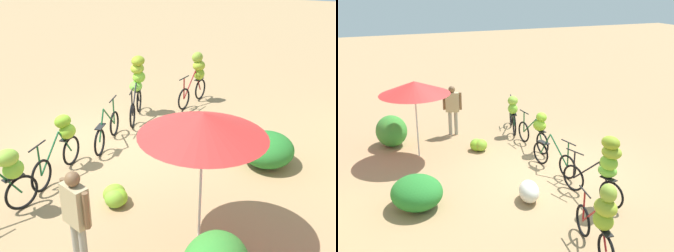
% 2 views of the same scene
% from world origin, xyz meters
% --- Properties ---
extents(ground_plane, '(60.00, 60.00, 0.00)m').
position_xyz_m(ground_plane, '(0.00, 0.00, 0.00)').
color(ground_plane, tan).
extents(hedge_bush_front_left, '(1.21, 1.09, 0.67)m').
position_xyz_m(hedge_bush_front_left, '(-0.47, 3.44, 0.34)').
color(hedge_bush_front_left, '#277A2C').
rests_on(hedge_bush_front_left, ground).
extents(hedge_bush_front_right, '(1.10, 0.88, 0.89)m').
position_xyz_m(hedge_bush_front_right, '(3.33, 3.41, 0.44)').
color(hedge_bush_front_right, '#378E32').
rests_on(hedge_bush_front_right, ground).
extents(market_umbrella, '(1.87, 1.87, 2.09)m').
position_xyz_m(market_umbrella, '(2.26, 2.85, 1.91)').
color(market_umbrella, beige).
rests_on(market_umbrella, ground).
extents(bicycle_leftmost, '(1.58, 0.44, 1.45)m').
position_xyz_m(bicycle_leftmost, '(-3.44, 0.90, 0.85)').
color(bicycle_leftmost, black).
rests_on(bicycle_leftmost, ground).
extents(bicycle_near_pile, '(1.62, 0.64, 1.59)m').
position_xyz_m(bicycle_near_pile, '(-1.91, -0.24, 0.96)').
color(bicycle_near_pile, black).
rests_on(bicycle_near_pile, ground).
extents(bicycle_center_loaded, '(1.62, 0.37, 0.95)m').
position_xyz_m(bicycle_center_loaded, '(-0.00, -0.09, 0.34)').
color(bicycle_center_loaded, black).
rests_on(bicycle_center_loaded, ground).
extents(bicycle_by_shop, '(1.68, 0.44, 1.16)m').
position_xyz_m(bicycle_by_shop, '(1.36, -0.30, 0.68)').
color(bicycle_by_shop, black).
rests_on(bicycle_by_shop, ground).
extents(bicycle_rightmost, '(1.59, 0.64, 1.22)m').
position_xyz_m(bicycle_rightmost, '(2.99, -0.27, 0.72)').
color(bicycle_rightmost, black).
rests_on(bicycle_rightmost, ground).
extents(banana_pile_on_ground, '(0.59, 0.62, 0.33)m').
position_xyz_m(banana_pile_on_ground, '(2.00, 1.22, 0.16)').
color(banana_pile_on_ground, '#7AB531').
rests_on(banana_pile_on_ground, ground).
extents(produce_sack, '(0.80, 0.63, 0.44)m').
position_xyz_m(produce_sack, '(-1.14, 1.14, 0.22)').
color(produce_sack, silver).
rests_on(produce_sack, ground).
extents(person_vendor, '(0.33, 0.55, 1.55)m').
position_xyz_m(person_vendor, '(3.54, 1.51, 0.94)').
color(person_vendor, gray).
rests_on(person_vendor, ground).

